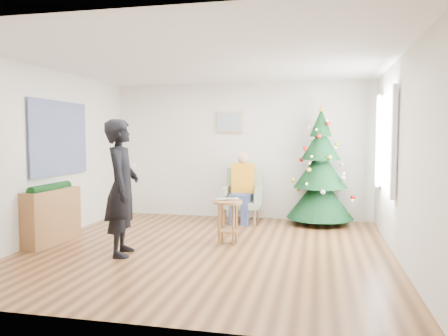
% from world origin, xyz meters
% --- Properties ---
extents(floor, '(5.00, 5.00, 0.00)m').
position_xyz_m(floor, '(0.00, 0.00, 0.00)').
color(floor, brown).
rests_on(floor, ground).
extents(ceiling, '(5.00, 5.00, 0.00)m').
position_xyz_m(ceiling, '(0.00, 0.00, 2.60)').
color(ceiling, white).
rests_on(ceiling, wall_back).
extents(wall_back, '(5.00, 0.00, 5.00)m').
position_xyz_m(wall_back, '(0.00, 2.50, 1.30)').
color(wall_back, silver).
rests_on(wall_back, floor).
extents(wall_front, '(5.00, 0.00, 5.00)m').
position_xyz_m(wall_front, '(0.00, -2.50, 1.30)').
color(wall_front, silver).
rests_on(wall_front, floor).
extents(wall_left, '(0.00, 5.00, 5.00)m').
position_xyz_m(wall_left, '(-2.50, 0.00, 1.30)').
color(wall_left, silver).
rests_on(wall_left, floor).
extents(wall_right, '(0.00, 5.00, 5.00)m').
position_xyz_m(wall_right, '(2.50, 0.00, 1.30)').
color(wall_right, silver).
rests_on(wall_right, floor).
extents(window_panel, '(0.04, 1.30, 1.40)m').
position_xyz_m(window_panel, '(2.47, 1.00, 1.50)').
color(window_panel, white).
rests_on(window_panel, wall_right).
extents(curtains, '(0.05, 1.75, 1.50)m').
position_xyz_m(curtains, '(2.44, 1.00, 1.50)').
color(curtains, white).
rests_on(curtains, wall_right).
extents(christmas_tree, '(1.19, 1.19, 2.14)m').
position_xyz_m(christmas_tree, '(1.53, 2.15, 0.97)').
color(christmas_tree, '#3F2816').
rests_on(christmas_tree, floor).
extents(stool, '(0.43, 0.43, 0.64)m').
position_xyz_m(stool, '(0.20, 0.38, 0.33)').
color(stool, brown).
rests_on(stool, floor).
extents(laptop, '(0.41, 0.35, 0.03)m').
position_xyz_m(laptop, '(0.20, 0.38, 0.65)').
color(laptop, silver).
rests_on(laptop, stool).
extents(armchair, '(0.72, 0.65, 0.98)m').
position_xyz_m(armchair, '(0.13, 2.06, 0.36)').
color(armchair, gray).
rests_on(armchair, floor).
extents(seated_person, '(0.40, 0.58, 1.28)m').
position_xyz_m(seated_person, '(0.13, 2.01, 0.66)').
color(seated_person, navy).
rests_on(seated_person, armchair).
extents(standing_man, '(0.59, 0.75, 1.80)m').
position_xyz_m(standing_man, '(-1.04, -0.51, 0.90)').
color(standing_man, black).
rests_on(standing_man, floor).
extents(game_controller, '(0.07, 0.13, 0.04)m').
position_xyz_m(game_controller, '(-0.85, -0.54, 1.20)').
color(game_controller, white).
rests_on(game_controller, standing_man).
extents(console, '(0.40, 1.03, 0.80)m').
position_xyz_m(console, '(-2.33, -0.17, 0.40)').
color(console, brown).
rests_on(console, floor).
extents(garland, '(0.14, 0.90, 0.14)m').
position_xyz_m(garland, '(-2.33, -0.17, 0.82)').
color(garland, black).
rests_on(garland, console).
extents(tapestry, '(0.03, 1.50, 1.15)m').
position_xyz_m(tapestry, '(-2.46, 0.30, 1.55)').
color(tapestry, black).
rests_on(tapestry, wall_left).
extents(framed_picture, '(0.52, 0.05, 0.42)m').
position_xyz_m(framed_picture, '(-0.20, 2.46, 1.85)').
color(framed_picture, tan).
rests_on(framed_picture, wall_back).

